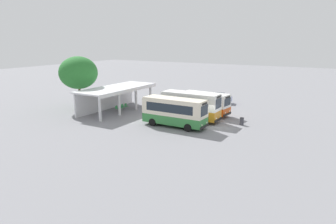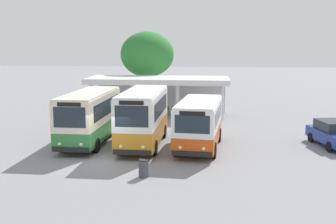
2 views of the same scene
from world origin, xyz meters
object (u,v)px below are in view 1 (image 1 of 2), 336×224
city_bus_middle_cream (205,103)px  waiting_chair_end_by_column (117,108)px  waiting_chair_fourth_seat (126,106)px  city_bus_second_in_row (191,105)px  waiting_chair_middle_seat (123,106)px  parked_car_flank (218,98)px  city_bus_nearest_orange (175,111)px  litter_bin_apron (242,121)px  waiting_chair_second_from_end (120,107)px

city_bus_middle_cream → waiting_chair_end_by_column: 12.29m
city_bus_middle_cream → waiting_chair_fourth_seat: (-2.58, 11.26, -1.14)m
waiting_chair_fourth_seat → city_bus_second_in_row: bearing=-95.2°
waiting_chair_fourth_seat → waiting_chair_middle_seat: bearing=169.6°
waiting_chair_end_by_column → waiting_chair_middle_seat: size_ratio=1.00×
parked_car_flank → waiting_chair_fourth_seat: (-10.97, 9.88, -0.30)m
city_bus_nearest_orange → waiting_chair_end_by_column: size_ratio=8.93×
parked_car_flank → waiting_chair_middle_seat: (-11.63, 10.00, -0.30)m
city_bus_second_in_row → parked_car_flank: (11.95, 0.98, -1.11)m
waiting_chair_fourth_seat → waiting_chair_end_by_column: bearing=177.1°
city_bus_nearest_orange → waiting_chair_middle_seat: size_ratio=8.93×
litter_bin_apron → waiting_chair_second_from_end: bearing=94.6°
parked_car_flank → litter_bin_apron: size_ratio=4.84×
waiting_chair_end_by_column → waiting_chair_fourth_seat: 1.98m
city_bus_middle_cream → city_bus_nearest_orange: bearing=174.4°
waiting_chair_end_by_column → waiting_chair_fourth_seat: (1.98, -0.10, 0.00)m
city_bus_second_in_row → waiting_chair_fourth_seat: city_bus_second_in_row is taller
city_bus_second_in_row → waiting_chair_second_from_end: city_bus_second_in_row is taller
city_bus_second_in_row → litter_bin_apron: 6.53m
waiting_chair_second_from_end → waiting_chair_end_by_column: bearing=174.4°
waiting_chair_second_from_end → city_bus_second_in_row: bearing=-88.2°
waiting_chair_end_by_column → waiting_chair_second_from_end: bearing=-5.6°
parked_car_flank → litter_bin_apron: parked_car_flank is taller
city_bus_nearest_orange → waiting_chair_fourth_seat: 11.57m
waiting_chair_end_by_column → litter_bin_apron: bearing=-83.3°
waiting_chair_end_by_column → parked_car_flank: bearing=-37.6°
city_bus_nearest_orange → parked_car_flank: bearing=2.5°
parked_car_flank → litter_bin_apron: bearing=-146.4°
waiting_chair_second_from_end → waiting_chair_fourth_seat: bearing=-1.6°
city_bus_nearest_orange → city_bus_second_in_row: size_ratio=1.02×
waiting_chair_middle_seat → city_bus_second_in_row: bearing=-91.7°
waiting_chair_fourth_seat → city_bus_nearest_orange: bearing=-113.3°
waiting_chair_end_by_column → waiting_chair_second_from_end: (0.66, -0.06, 0.00)m
city_bus_second_in_row → litter_bin_apron: size_ratio=8.36×
parked_car_flank → litter_bin_apron: 13.10m
city_bus_middle_cream → waiting_chair_second_from_end: bearing=109.1°
parked_car_flank → waiting_chair_second_from_end: (-12.29, 9.92, -0.30)m
city_bus_nearest_orange → city_bus_middle_cream: city_bus_nearest_orange is taller
waiting_chair_second_from_end → waiting_chair_middle_seat: 0.66m
parked_car_flank → waiting_chair_middle_seat: size_ratio=5.07×
waiting_chair_second_from_end → litter_bin_apron: (1.38, -17.17, -0.07)m
city_bus_nearest_orange → city_bus_middle_cream: bearing=-5.6°
waiting_chair_second_from_end → parked_car_flank: bearing=-38.9°
city_bus_second_in_row → waiting_chair_fourth_seat: size_ratio=8.75×
city_bus_nearest_orange → city_bus_middle_cream: size_ratio=1.13×
city_bus_nearest_orange → waiting_chair_fourth_seat: size_ratio=8.93×
city_bus_nearest_orange → parked_car_flank: city_bus_nearest_orange is taller
city_bus_middle_cream → parked_car_flank: city_bus_middle_cream is taller
city_bus_nearest_orange → litter_bin_apron: (4.60, -6.58, -1.39)m
city_bus_second_in_row → waiting_chair_end_by_column: city_bus_second_in_row is taller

